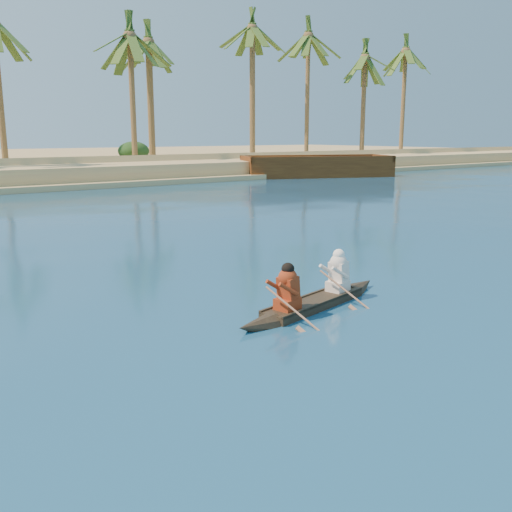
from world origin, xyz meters
TOP-DOWN VIEW (x-y plane):
  - canoe at (5.85, -4.00)m, footprint 4.34×1.46m
  - barge_right at (29.77, 22.00)m, footprint 12.30×8.10m

SIDE VIEW (x-z plane):
  - canoe at x=5.85m, z-range -0.37..0.82m
  - barge_right at x=29.77m, z-range -0.29..1.66m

